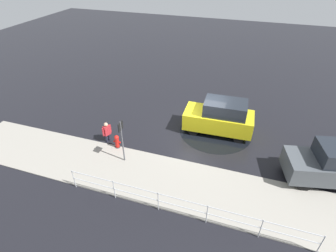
{
  "coord_description": "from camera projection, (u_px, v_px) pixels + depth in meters",
  "views": [
    {
      "loc": [
        -2.17,
        12.43,
        9.13
      ],
      "look_at": [
        1.56,
        1.09,
        0.9
      ],
      "focal_mm": 28.0,
      "sensor_mm": 36.0,
      "label": 1
    }
  ],
  "objects": [
    {
      "name": "kerb_strip",
      "position": [
        179.0,
        184.0,
        12.16
      ],
      "size": [
        24.0,
        3.2,
        0.04
      ],
      "primitive_type": "cube",
      "color": "gray",
      "rests_on": "ground"
    },
    {
      "name": "pedestrian",
      "position": [
        107.0,
        131.0,
        14.49
      ],
      "size": [
        0.37,
        0.52,
        1.22
      ],
      "color": "#B2262D",
      "rests_on": "ground"
    },
    {
      "name": "ground_plane",
      "position": [
        199.0,
        133.0,
        15.46
      ],
      "size": [
        60.0,
        60.0,
        0.0
      ],
      "primitive_type": "plane",
      "color": "black"
    },
    {
      "name": "puddle_patch",
      "position": [
        215.0,
        131.0,
        15.62
      ],
      "size": [
        4.26,
        4.26,
        0.01
      ],
      "primitive_type": "cylinder",
      "color": "black",
      "rests_on": "ground"
    },
    {
      "name": "metal_railing",
      "position": [
        182.0,
        204.0,
        10.32
      ],
      "size": [
        10.1,
        0.04,
        1.05
      ],
      "color": "#B7BABF",
      "rests_on": "ground"
    },
    {
      "name": "moving_hatchback",
      "position": [
        220.0,
        117.0,
        15.03
      ],
      "size": [
        3.96,
        1.84,
        2.06
      ],
      "color": "yellow",
      "rests_on": "ground"
    },
    {
      "name": "fire_hydrant",
      "position": [
        117.0,
        142.0,
        14.16
      ],
      "size": [
        0.42,
        0.31,
        0.8
      ],
      "color": "red",
      "rests_on": "ground"
    },
    {
      "name": "sign_post",
      "position": [
        122.0,
        136.0,
        12.6
      ],
      "size": [
        0.07,
        0.44,
        2.4
      ],
      "color": "#4C4C51",
      "rests_on": "ground"
    }
  ]
}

